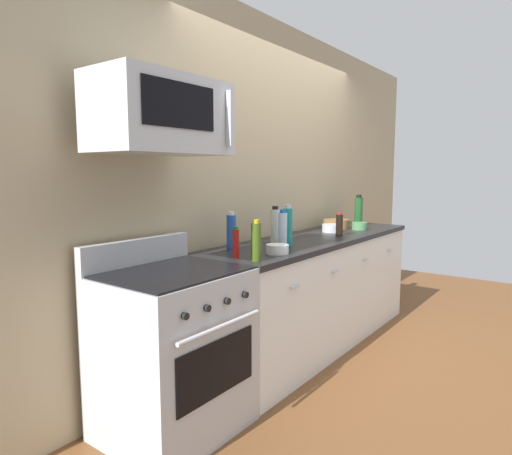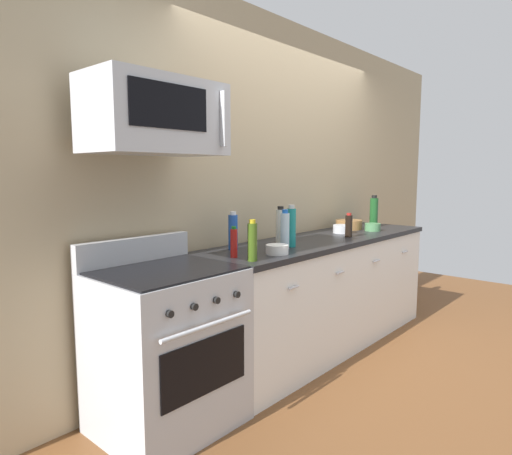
% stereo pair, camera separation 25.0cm
% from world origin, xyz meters
% --- Properties ---
extents(ground_plane, '(6.70, 6.70, 0.00)m').
position_xyz_m(ground_plane, '(0.00, 0.00, 0.00)').
color(ground_plane, brown).
extents(back_wall, '(5.58, 0.10, 2.70)m').
position_xyz_m(back_wall, '(0.00, 0.41, 1.35)').
color(back_wall, tan).
rests_on(back_wall, ground_plane).
extents(counter_unit, '(2.49, 0.66, 0.92)m').
position_xyz_m(counter_unit, '(0.00, -0.00, 0.46)').
color(counter_unit, white).
rests_on(counter_unit, ground_plane).
extents(range_oven, '(0.76, 0.69, 1.07)m').
position_xyz_m(range_oven, '(-1.62, 0.00, 0.47)').
color(range_oven, '#B7BABF').
rests_on(range_oven, ground_plane).
extents(microwave, '(0.74, 0.44, 0.40)m').
position_xyz_m(microwave, '(-1.62, 0.05, 1.75)').
color(microwave, '#B7BABF').
extents(bottle_wine_green, '(0.08, 0.08, 0.31)m').
position_xyz_m(bottle_wine_green, '(0.96, 0.05, 1.07)').
color(bottle_wine_green, '#19471E').
rests_on(bottle_wine_green, countertop_slab).
extents(bottle_vinegar_white, '(0.07, 0.07, 0.28)m').
position_xyz_m(bottle_vinegar_white, '(-0.45, 0.12, 1.05)').
color(bottle_vinegar_white, silver).
rests_on(bottle_vinegar_white, countertop_slab).
extents(bottle_sparkling_teal, '(0.07, 0.07, 0.30)m').
position_xyz_m(bottle_sparkling_teal, '(-0.55, -0.07, 1.06)').
color(bottle_sparkling_teal, '#197F7A').
rests_on(bottle_sparkling_teal, countertop_slab).
extents(bottle_water_clear, '(0.06, 0.06, 0.28)m').
position_xyz_m(bottle_water_clear, '(-0.66, -0.09, 1.05)').
color(bottle_water_clear, silver).
rests_on(bottle_water_clear, countertop_slab).
extents(bottle_soy_sauce_dark, '(0.06, 0.06, 0.20)m').
position_xyz_m(bottle_soy_sauce_dark, '(0.15, -0.13, 1.01)').
color(bottle_soy_sauce_dark, black).
rests_on(bottle_soy_sauce_dark, countertop_slab).
extents(bottle_soda_blue, '(0.07, 0.07, 0.27)m').
position_xyz_m(bottle_soda_blue, '(-0.92, 0.16, 1.05)').
color(bottle_soda_blue, '#1E4CA5').
rests_on(bottle_soda_blue, countertop_slab).
extents(bottle_hot_sauce_red, '(0.04, 0.04, 0.20)m').
position_xyz_m(bottle_hot_sauce_red, '(-1.12, -0.04, 1.01)').
color(bottle_hot_sauce_red, '#B21914').
rests_on(bottle_hot_sauce_red, countertop_slab).
extents(bottle_olive_oil, '(0.06, 0.06, 0.25)m').
position_xyz_m(bottle_olive_oil, '(-1.13, -0.21, 1.04)').
color(bottle_olive_oil, '#385114').
rests_on(bottle_olive_oil, countertop_slab).
extents(bowl_steel_prep, '(0.17, 0.17, 0.07)m').
position_xyz_m(bowl_steel_prep, '(0.34, 0.04, 0.96)').
color(bowl_steel_prep, '#B2B5BA').
rests_on(bowl_steel_prep, countertop_slab).
extents(bowl_green_glaze, '(0.14, 0.14, 0.07)m').
position_xyz_m(bowl_green_glaze, '(0.65, -0.10, 0.96)').
color(bowl_green_glaze, '#477A4C').
rests_on(bowl_green_glaze, countertop_slab).
extents(bowl_white_ceramic, '(0.15, 0.15, 0.06)m').
position_xyz_m(bowl_white_ceramic, '(-0.85, -0.18, 0.95)').
color(bowl_white_ceramic, white).
rests_on(bowl_white_ceramic, countertop_slab).
extents(bowl_wooden_salad, '(0.25, 0.25, 0.09)m').
position_xyz_m(bowl_wooden_salad, '(0.62, 0.13, 0.97)').
color(bowl_wooden_salad, brown).
rests_on(bowl_wooden_salad, countertop_slab).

